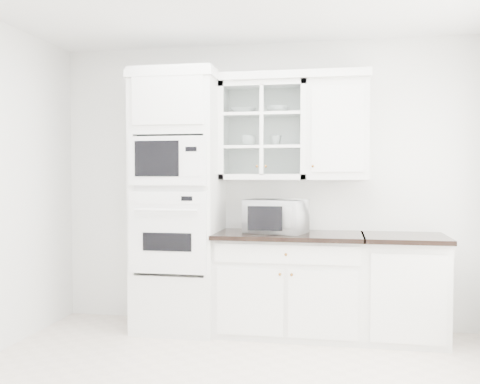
# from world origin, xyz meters

# --- Properties ---
(room_shell) EXTENTS (4.00, 3.50, 2.70)m
(room_shell) POSITION_xyz_m (0.00, 0.43, 1.78)
(room_shell) COLOR white
(room_shell) RESTS_ON ground
(oven_column) EXTENTS (0.76, 0.68, 2.40)m
(oven_column) POSITION_xyz_m (-0.75, 1.42, 1.20)
(oven_column) COLOR white
(oven_column) RESTS_ON ground
(base_cabinet_run) EXTENTS (1.32, 0.67, 0.92)m
(base_cabinet_run) POSITION_xyz_m (0.28, 1.45, 0.46)
(base_cabinet_run) COLOR white
(base_cabinet_run) RESTS_ON ground
(extra_base_cabinet) EXTENTS (0.72, 0.67, 0.92)m
(extra_base_cabinet) POSITION_xyz_m (1.28, 1.45, 0.46)
(extra_base_cabinet) COLOR white
(extra_base_cabinet) RESTS_ON ground
(upper_cabinet_glass) EXTENTS (0.80, 0.33, 0.90)m
(upper_cabinet_glass) POSITION_xyz_m (0.03, 1.58, 1.85)
(upper_cabinet_glass) COLOR white
(upper_cabinet_glass) RESTS_ON room_shell
(upper_cabinet_solid) EXTENTS (0.55, 0.33, 0.90)m
(upper_cabinet_solid) POSITION_xyz_m (0.71, 1.58, 1.85)
(upper_cabinet_solid) COLOR white
(upper_cabinet_solid) RESTS_ON room_shell
(crown_molding) EXTENTS (2.14, 0.38, 0.07)m
(crown_molding) POSITION_xyz_m (-0.07, 1.56, 2.33)
(crown_molding) COLOR white
(crown_molding) RESTS_ON room_shell
(countertop_microwave) EXTENTS (0.61, 0.55, 0.30)m
(countertop_microwave) POSITION_xyz_m (0.17, 1.44, 1.07)
(countertop_microwave) COLOR white
(countertop_microwave) RESTS_ON base_cabinet_run
(bowl_a) EXTENTS (0.24, 0.24, 0.06)m
(bowl_a) POSITION_xyz_m (-0.17, 1.57, 2.04)
(bowl_a) COLOR white
(bowl_a) RESTS_ON upper_cabinet_glass
(bowl_b) EXTENTS (0.26, 0.26, 0.06)m
(bowl_b) POSITION_xyz_m (0.15, 1.58, 2.04)
(bowl_b) COLOR white
(bowl_b) RESTS_ON upper_cabinet_glass
(cup_a) EXTENTS (0.14, 0.14, 0.10)m
(cup_a) POSITION_xyz_m (-0.11, 1.58, 1.76)
(cup_a) COLOR white
(cup_a) RESTS_ON upper_cabinet_glass
(cup_b) EXTENTS (0.13, 0.13, 0.10)m
(cup_b) POSITION_xyz_m (0.14, 1.57, 1.76)
(cup_b) COLOR white
(cup_b) RESTS_ON upper_cabinet_glass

